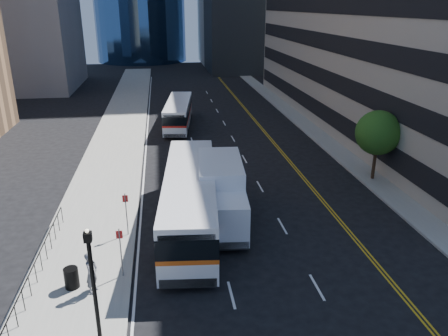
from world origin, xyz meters
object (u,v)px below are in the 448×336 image
(bus_rear, at_px, (179,113))
(street_tree, at_px, (378,133))
(trash_can, at_px, (72,278))
(pedestrian, at_px, (92,273))
(lamp_post, at_px, (93,280))
(bus_front, at_px, (190,199))
(box_truck, at_px, (221,193))

(bus_rear, bearing_deg, street_tree, -45.12)
(street_tree, bearing_deg, trash_can, -151.63)
(bus_rear, distance_m, pedestrian, 28.86)
(street_tree, height_order, pedestrian, street_tree)
(trash_can, relative_size, pedestrian, 0.50)
(lamp_post, distance_m, pedestrian, 3.39)
(lamp_post, xyz_separation_m, bus_front, (4.16, 8.68, -0.91))
(street_tree, xyz_separation_m, bus_front, (-13.84, -5.32, -1.83))
(lamp_post, height_order, bus_rear, lamp_post)
(bus_front, relative_size, box_truck, 1.72)
(bus_rear, bearing_deg, lamp_post, -91.21)
(lamp_post, relative_size, trash_can, 4.68)
(bus_rear, height_order, box_truck, box_truck)
(bus_front, xyz_separation_m, trash_can, (-5.77, -5.27, -1.17))
(pedestrian, bearing_deg, bus_front, -21.52)
(lamp_post, height_order, box_truck, lamp_post)
(pedestrian, bearing_deg, street_tree, -41.04)
(street_tree, distance_m, pedestrian, 21.80)
(trash_can, xyz_separation_m, pedestrian, (1.00, -0.48, 0.50))
(street_tree, height_order, box_truck, street_tree)
(bus_rear, height_order, trash_can, bus_rear)
(street_tree, bearing_deg, pedestrian, -149.27)
(lamp_post, xyz_separation_m, trash_can, (-1.61, 3.41, -2.09))
(lamp_post, bearing_deg, bus_front, 64.37)
(bus_rear, xyz_separation_m, box_truck, (1.49, -22.28, 0.38))
(street_tree, bearing_deg, lamp_post, -142.13)
(box_truck, height_order, trash_can, box_truck)
(lamp_post, height_order, bus_front, lamp_post)
(lamp_post, distance_m, trash_can, 4.31)
(bus_rear, distance_m, box_truck, 22.34)
(bus_front, height_order, trash_can, bus_front)
(bus_rear, bearing_deg, pedestrian, -93.25)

